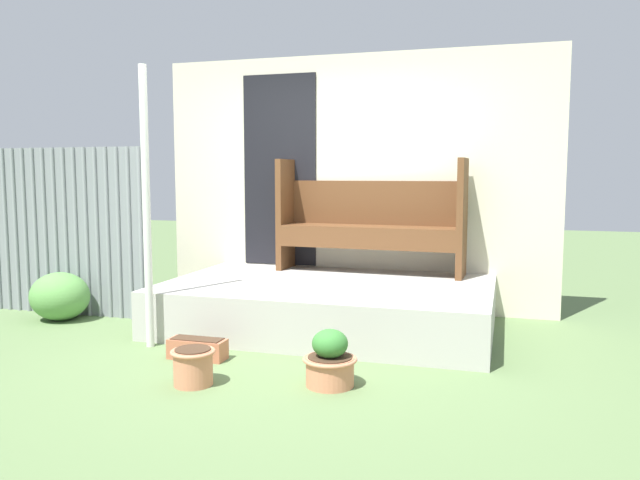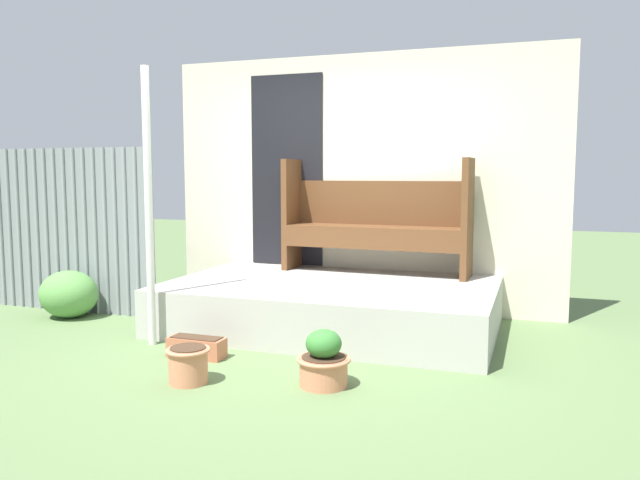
{
  "view_description": "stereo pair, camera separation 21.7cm",
  "coord_description": "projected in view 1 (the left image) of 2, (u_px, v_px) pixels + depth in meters",
  "views": [
    {
      "loc": [
        1.7,
        -4.42,
        1.4
      ],
      "look_at": [
        0.27,
        0.32,
        0.87
      ],
      "focal_mm": 35.0,
      "sensor_mm": 36.0,
      "label": 1
    },
    {
      "loc": [
        1.9,
        -4.36,
        1.4
      ],
      "look_at": [
        0.27,
        0.32,
        0.87
      ],
      "focal_mm": 35.0,
      "sensor_mm": 36.0,
      "label": 2
    }
  ],
  "objects": [
    {
      "name": "house_wall",
      "position": [
        350.0,
        182.0,
        6.42
      ],
      "size": [
        4.09,
        0.08,
        2.6
      ],
      "color": "beige",
      "rests_on": "ground_plane"
    },
    {
      "name": "fence_corrugated",
      "position": [
        36.0,
        231.0,
        6.26
      ],
      "size": [
        2.54,
        0.05,
        1.65
      ],
      "color": "gray",
      "rests_on": "ground_plane"
    },
    {
      "name": "flower_pot_middle",
      "position": [
        330.0,
        361.0,
        4.11
      ],
      "size": [
        0.36,
        0.36,
        0.38
      ],
      "color": "tan",
      "rests_on": "ground_plane"
    },
    {
      "name": "shrub_by_fence",
      "position": [
        60.0,
        296.0,
        5.95
      ],
      "size": [
        0.57,
        0.51,
        0.46
      ],
      "color": "#599347",
      "rests_on": "ground_plane"
    },
    {
      "name": "bench",
      "position": [
        370.0,
        217.0,
        6.15
      ],
      "size": [
        1.86,
        0.48,
        1.12
      ],
      "rotation": [
        0.0,
        0.0,
        -0.04
      ],
      "color": "brown",
      "rests_on": "porch_slab"
    },
    {
      "name": "ground_plane",
      "position": [
        276.0,
        354.0,
        4.85
      ],
      "size": [
        24.0,
        24.0,
        0.0
      ],
      "primitive_type": "plane",
      "color": "#5B7547"
    },
    {
      "name": "planter_box_rect",
      "position": [
        197.0,
        349.0,
        4.72
      ],
      "size": [
        0.44,
        0.17,
        0.16
      ],
      "color": "#B76647",
      "rests_on": "ground_plane"
    },
    {
      "name": "flower_pot_left",
      "position": [
        193.0,
        365.0,
        4.13
      ],
      "size": [
        0.3,
        0.3,
        0.25
      ],
      "color": "tan",
      "rests_on": "ground_plane"
    },
    {
      "name": "porch_slab",
      "position": [
        328.0,
        305.0,
        5.64
      ],
      "size": [
        2.89,
        1.81,
        0.42
      ],
      "color": "#B2AFA8",
      "rests_on": "ground_plane"
    },
    {
      "name": "support_post",
      "position": [
        146.0,
        209.0,
        4.95
      ],
      "size": [
        0.06,
        0.06,
        2.24
      ],
      "color": "silver",
      "rests_on": "ground_plane"
    }
  ]
}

